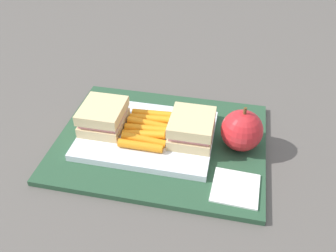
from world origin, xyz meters
The scene contains 8 objects.
ground_plane centered at (0.00, 0.00, 0.00)m, with size 2.40×2.40×0.00m, color #56514C.
lunchbag_mat centered at (0.00, 0.00, 0.01)m, with size 0.36×0.28×0.01m, color #284C33.
food_tray centered at (-0.03, 0.00, 0.02)m, with size 0.23×0.17×0.01m, color white.
sandwich_half_left centered at (-0.10, 0.00, 0.04)m, with size 0.07×0.08×0.04m.
sandwich_half_right centered at (0.05, 0.00, 0.04)m, with size 0.07×0.08×0.04m.
carrot_sticks_bundle centered at (-0.03, 0.00, 0.03)m, with size 0.08×0.10×0.02m.
apple centered at (0.14, 0.01, 0.05)m, with size 0.07×0.07×0.08m.
paper_napkin centered at (0.14, -0.09, 0.01)m, with size 0.07×0.07×0.00m, color white.
Camera 1 is at (0.11, -0.47, 0.42)m, focal length 38.57 mm.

